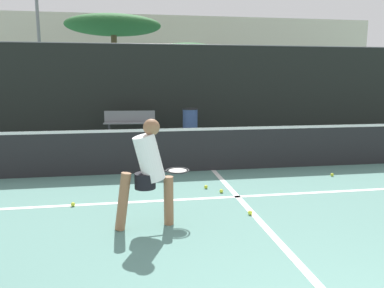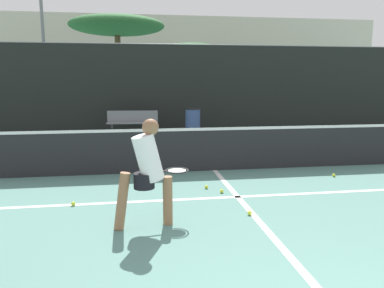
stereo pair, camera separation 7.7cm
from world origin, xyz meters
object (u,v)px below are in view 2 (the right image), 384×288
player_practicing (148,169)px  trash_bin (193,121)px  courtside_bench (132,122)px  parked_car (205,107)px

player_practicing → trash_bin: player_practicing is taller
courtside_bench → trash_bin: size_ratio=1.93×
player_practicing → trash_bin: size_ratio=1.57×
courtside_bench → parked_car: bearing=60.9°
parked_car → player_practicing: bearing=-103.7°
trash_bin → parked_car: size_ratio=0.21×
parked_car → trash_bin: bearing=-105.1°
player_practicing → parked_car: bearing=68.7°
player_practicing → courtside_bench: player_practicing is taller
player_practicing → trash_bin: bearing=69.7°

